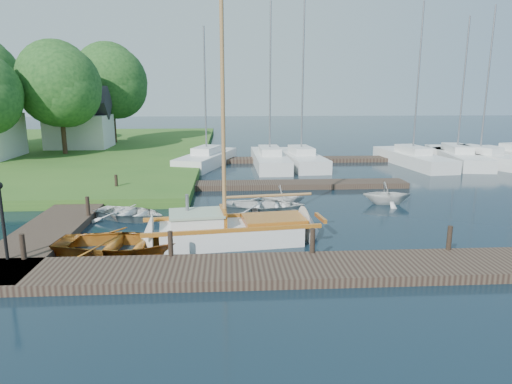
{
  "coord_description": "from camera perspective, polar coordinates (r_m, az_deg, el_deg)",
  "views": [
    {
      "loc": [
        -1.17,
        -18.72,
        5.39
      ],
      "look_at": [
        0.0,
        0.0,
        1.2
      ],
      "focal_mm": 32.0,
      "sensor_mm": 36.0,
      "label": 1
    }
  ],
  "objects": [
    {
      "name": "left_dock",
      "position": [
        22.44,
        -21.19,
        -1.78
      ],
      "size": [
        2.2,
        18.0,
        0.3
      ],
      "primitive_type": "cube",
      "color": "#2E2019",
      "rests_on": "ground"
    },
    {
      "name": "marina_boat_5",
      "position": [
        37.61,
        23.78,
        4.15
      ],
      "size": [
        3.44,
        9.31,
        10.55
      ],
      "rotation": [
        0.0,
        0.0,
        1.43
      ],
      "color": "silver",
      "rests_on": "ground"
    },
    {
      "name": "near_dock",
      "position": [
        13.81,
        1.58,
        -9.71
      ],
      "size": [
        18.0,
        2.2,
        0.3
      ],
      "primitive_type": "cube",
      "color": "#2E2019",
      "rests_on": "ground"
    },
    {
      "name": "mooring_post_5",
      "position": [
        24.88,
        -17.06,
        1.16
      ],
      "size": [
        0.16,
        0.16,
        0.8
      ],
      "primitive_type": "cylinder",
      "color": "black",
      "rests_on": "left_dock"
    },
    {
      "name": "marina_boat_2",
      "position": [
        33.47,
        5.66,
        4.27
      ],
      "size": [
        2.87,
        8.07,
        12.16
      ],
      "rotation": [
        0.0,
        0.0,
        1.66
      ],
      "color": "silver",
      "rests_on": "ground"
    },
    {
      "name": "sailboat",
      "position": [
        16.59,
        -2.65,
        -5.14
      ],
      "size": [
        7.34,
        2.84,
        9.83
      ],
      "rotation": [
        0.0,
        0.0,
        0.13
      ],
      "color": "silver",
      "rests_on": "ground"
    },
    {
      "name": "mooring_post_0",
      "position": [
        15.82,
        -27.12,
        -6.09
      ],
      "size": [
        0.16,
        0.16,
        0.8
      ],
      "primitive_type": "cylinder",
      "color": "black",
      "rests_on": "near_dock"
    },
    {
      "name": "tender_a",
      "position": [
        20.26,
        -15.51,
        -2.32
      ],
      "size": [
        3.93,
        3.48,
        0.67
      ],
      "primitive_type": "imported",
      "rotation": [
        0.0,
        0.0,
        1.14
      ],
      "color": "silver",
      "rests_on": "ground"
    },
    {
      "name": "pontoon",
      "position": [
        36.85,
        14.14,
        4.03
      ],
      "size": [
        30.0,
        1.6,
        0.3
      ],
      "primitive_type": "cube",
      "color": "#2E2019",
      "rests_on": "ground"
    },
    {
      "name": "mooring_post_4",
      "position": [
        20.16,
        -20.28,
        -1.66
      ],
      "size": [
        0.16,
        0.16,
        0.8
      ],
      "primitive_type": "cylinder",
      "color": "black",
      "rests_on": "left_dock"
    },
    {
      "name": "tender_d",
      "position": [
        22.9,
        16.06,
        0.01
      ],
      "size": [
        2.44,
        2.17,
        1.19
      ],
      "primitive_type": "imported",
      "rotation": [
        0.0,
        0.0,
        1.47
      ],
      "color": "silver",
      "rests_on": "ground"
    },
    {
      "name": "mooring_post_1",
      "position": [
        14.62,
        -10.64,
        -6.35
      ],
      "size": [
        0.16,
        0.16,
        0.8
      ],
      "primitive_type": "cylinder",
      "color": "black",
      "rests_on": "near_dock"
    },
    {
      "name": "marina_boat_6",
      "position": [
        37.49,
        26.16,
        3.92
      ],
      "size": [
        5.41,
        8.28,
        11.15
      ],
      "rotation": [
        0.0,
        0.0,
        2.01
      ],
      "color": "silver",
      "rests_on": "ground"
    },
    {
      "name": "dinghy",
      "position": [
        16.09,
        -16.64,
        -5.85
      ],
      "size": [
        4.61,
        3.51,
        0.9
      ],
      "primitive_type": "imported",
      "rotation": [
        0.0,
        0.0,
        1.47
      ],
      "color": "maroon",
      "rests_on": "ground"
    },
    {
      "name": "ground",
      "position": [
        19.52,
        0.0,
        -3.44
      ],
      "size": [
        160.0,
        160.0,
        0.0
      ],
      "primitive_type": "plane",
      "color": "black",
      "rests_on": "ground"
    },
    {
      "name": "marina_boat_1",
      "position": [
        33.15,
        1.72,
        4.22
      ],
      "size": [
        2.29,
        8.64,
        11.3
      ],
      "rotation": [
        0.0,
        0.0,
        1.58
      ],
      "color": "silver",
      "rests_on": "ground"
    },
    {
      "name": "tree_7",
      "position": [
        46.07,
        -17.64,
        13.03
      ],
      "size": [
        6.83,
        6.83,
        9.38
      ],
      "color": "#332114",
      "rests_on": "shore"
    },
    {
      "name": "marina_boat_4",
      "position": [
        35.53,
        18.96,
        4.11
      ],
      "size": [
        3.25,
        8.8,
        11.38
      ],
      "rotation": [
        0.0,
        0.0,
        1.7
      ],
      "color": "silver",
      "rests_on": "ground"
    },
    {
      "name": "marina_boat_0",
      "position": [
        33.53,
        -6.18,
        4.24
      ],
      "size": [
        4.51,
        7.93,
        9.73
      ],
      "rotation": [
        0.0,
        0.0,
        1.25
      ],
      "color": "silver",
      "rests_on": "ground"
    },
    {
      "name": "tender_c",
      "position": [
        20.56,
        0.92,
        -1.5
      ],
      "size": [
        3.97,
        3.01,
        0.77
      ],
      "primitive_type": "imported",
      "rotation": [
        0.0,
        0.0,
        1.48
      ],
      "color": "silver",
      "rests_on": "ground"
    },
    {
      "name": "mooring_post_2",
      "position": [
        14.75,
        7.09,
        -6.05
      ],
      "size": [
        0.16,
        0.16,
        0.8
      ],
      "primitive_type": "cylinder",
      "color": "black",
      "rests_on": "near_dock"
    },
    {
      "name": "far_dock",
      "position": [
        25.96,
        3.51,
        0.92
      ],
      "size": [
        14.0,
        1.6,
        0.3
      ],
      "primitive_type": "cube",
      "color": "#2E2019",
      "rests_on": "ground"
    },
    {
      "name": "lamp_post",
      "position": [
        15.73,
        -29.22,
        -1.97
      ],
      "size": [
        0.24,
        0.24,
        2.44
      ],
      "color": "black",
      "rests_on": "near_dock"
    },
    {
      "name": "mooring_post_3",
      "position": [
        16.18,
        23.02,
        -5.3
      ],
      "size": [
        0.16,
        0.16,
        0.8
      ],
      "primitive_type": "cylinder",
      "color": "black",
      "rests_on": "near_dock"
    },
    {
      "name": "house_c",
      "position": [
        42.79,
        -21.23,
        7.98
      ],
      "size": [
        5.25,
        4.0,
        5.28
      ],
      "color": "silver",
      "rests_on": "shore"
    },
    {
      "name": "tree_3",
      "position": [
        38.95,
        -23.36,
        12.21
      ],
      "size": [
        6.41,
        6.38,
        8.74
      ],
      "color": "#332114",
      "rests_on": "shore"
    },
    {
      "name": "tender_b",
      "position": [
        21.68,
        3.31,
        -0.34
      ],
      "size": [
        2.28,
        2.04,
        1.09
      ],
      "primitive_type": "imported",
      "rotation": [
        0.0,
        0.0,
        1.44
      ],
      "color": "silver",
      "rests_on": "ground"
    }
  ]
}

